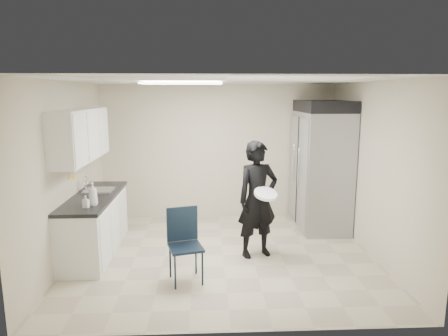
{
  "coord_description": "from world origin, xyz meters",
  "views": [
    {
      "loc": [
        -0.24,
        -5.72,
        2.42
      ],
      "look_at": [
        0.03,
        0.2,
        1.31
      ],
      "focal_mm": 32.0,
      "sensor_mm": 36.0,
      "label": 1
    }
  ],
  "objects_px": {
    "lower_counter": "(95,226)",
    "folding_chair": "(186,248)",
    "commercial_fridge": "(321,171)",
    "man_tuxedo": "(258,199)"
  },
  "relations": [
    {
      "from": "lower_counter",
      "to": "commercial_fridge",
      "type": "xyz_separation_m",
      "value": [
        3.78,
        1.07,
        0.62
      ]
    },
    {
      "from": "lower_counter",
      "to": "folding_chair",
      "type": "distance_m",
      "value": 1.76
    },
    {
      "from": "commercial_fridge",
      "to": "folding_chair",
      "type": "relative_size",
      "value": 2.26
    },
    {
      "from": "commercial_fridge",
      "to": "man_tuxedo",
      "type": "xyz_separation_m",
      "value": [
        -1.31,
        -1.29,
        -0.18
      ]
    },
    {
      "from": "man_tuxedo",
      "to": "folding_chair",
      "type": "bearing_deg",
      "value": -161.15
    },
    {
      "from": "commercial_fridge",
      "to": "folding_chair",
      "type": "distance_m",
      "value": 3.21
    },
    {
      "from": "commercial_fridge",
      "to": "lower_counter",
      "type": "bearing_deg",
      "value": -164.12
    },
    {
      "from": "lower_counter",
      "to": "folding_chair",
      "type": "relative_size",
      "value": 2.04
    },
    {
      "from": "lower_counter",
      "to": "man_tuxedo",
      "type": "xyz_separation_m",
      "value": [
        2.47,
        -0.21,
        0.44
      ]
    },
    {
      "from": "commercial_fridge",
      "to": "man_tuxedo",
      "type": "relative_size",
      "value": 1.2
    }
  ]
}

